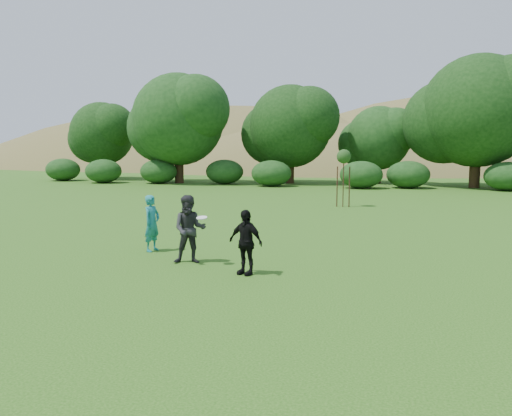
{
  "coord_description": "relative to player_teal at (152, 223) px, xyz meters",
  "views": [
    {
      "loc": [
        3.86,
        -11.56,
        2.92
      ],
      "look_at": [
        0.0,
        3.0,
        1.1
      ],
      "focal_mm": 35.0,
      "sensor_mm": 36.0,
      "label": 1
    }
  ],
  "objects": [
    {
      "name": "player_teal",
      "position": [
        0.0,
        0.0,
        0.0
      ],
      "size": [
        0.49,
        0.65,
        1.6
      ],
      "primitive_type": "imported",
      "rotation": [
        0.0,
        0.0,
        1.38
      ],
      "color": "#1B767C",
      "rests_on": "ground"
    },
    {
      "name": "player_black",
      "position": [
        3.28,
        -1.84,
        -0.04
      ],
      "size": [
        0.96,
        0.64,
        1.52
      ],
      "primitive_type": "imported",
      "rotation": [
        0.0,
        0.0,
        -0.33
      ],
      "color": "black",
      "rests_on": "ground"
    },
    {
      "name": "tree_row",
      "position": [
        5.79,
        27.52,
        4.07
      ],
      "size": [
        53.92,
        10.38,
        9.62
      ],
      "color": "#3A2616",
      "rests_on": "ground"
    },
    {
      "name": "frisbee",
      "position": [
        2.0,
        -1.27,
        0.4
      ],
      "size": [
        0.27,
        0.27,
        0.07
      ],
      "color": "white",
      "rests_on": "ground"
    },
    {
      "name": "player_grey",
      "position": [
        1.61,
        -1.12,
        0.07
      ],
      "size": [
        1.0,
        0.87,
        1.74
      ],
      "primitive_type": "imported",
      "rotation": [
        0.0,
        0.0,
        0.29
      ],
      "color": "#28282B",
      "rests_on": "ground"
    },
    {
      "name": "ground",
      "position": [
        2.56,
        -1.17,
        -0.8
      ],
      "size": [
        120.0,
        120.0,
        0.0
      ],
      "primitive_type": "plane",
      "color": "#19470C",
      "rests_on": "ground"
    },
    {
      "name": "hillside",
      "position": [
        2.0,
        67.28,
        -12.77
      ],
      "size": [
        150.0,
        72.0,
        52.0
      ],
      "color": "olive",
      "rests_on": "ground"
    },
    {
      "name": "sapling",
      "position": [
        4.28,
        12.21,
        1.62
      ],
      "size": [
        0.7,
        0.7,
        2.85
      ],
      "color": "#3C2317",
      "rests_on": "ground"
    }
  ]
}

